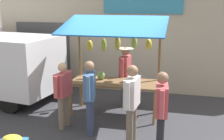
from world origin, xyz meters
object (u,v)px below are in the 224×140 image
at_px(shopper_in_striped_shirt, 63,91).
at_px(shopper_with_shopping_bag, 132,100).
at_px(market_stall, 116,55).
at_px(shopper_with_ponytail, 161,108).
at_px(vendor_with_sunhat, 125,71).
at_px(shopper_in_grey_tee, 90,92).

height_order(shopper_in_striped_shirt, shopper_with_shopping_bag, shopper_with_shopping_bag).
bearing_deg(shopper_with_shopping_bag, shopper_in_striped_shirt, 79.48).
bearing_deg(market_stall, shopper_with_ponytail, 126.06).
bearing_deg(market_stall, vendor_with_sunhat, -98.89).
relative_size(market_stall, shopper_with_ponytail, 1.54).
relative_size(vendor_with_sunhat, shopper_in_grey_tee, 1.01).
bearing_deg(market_stall, shopper_in_striped_shirt, 47.38).
relative_size(vendor_with_sunhat, shopper_with_ponytail, 1.01).
bearing_deg(shopper_with_ponytail, vendor_with_sunhat, 20.24).
relative_size(market_stall, shopper_in_grey_tee, 1.53).
xyz_separation_m(market_stall, shopper_in_grey_tee, (0.29, 1.22, -0.60)).
bearing_deg(vendor_with_sunhat, shopper_in_striped_shirt, -26.78).
height_order(vendor_with_sunhat, shopper_in_striped_shirt, vendor_with_sunhat).
relative_size(shopper_in_striped_shirt, shopper_with_ponytail, 0.94).
height_order(vendor_with_sunhat, shopper_with_ponytail, vendor_with_sunhat).
relative_size(market_stall, shopper_in_striped_shirt, 1.64).
xyz_separation_m(vendor_with_sunhat, shopper_in_striped_shirt, (1.08, 1.76, -0.10)).
relative_size(vendor_with_sunhat, shopper_in_striped_shirt, 1.08).
bearing_deg(vendor_with_sunhat, shopper_with_shopping_bag, 19.23).
distance_m(shopper_in_striped_shirt, shopper_with_shopping_bag, 1.72).
height_order(market_stall, vendor_with_sunhat, market_stall).
xyz_separation_m(vendor_with_sunhat, shopper_in_grey_tee, (0.40, 1.93, -0.03)).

